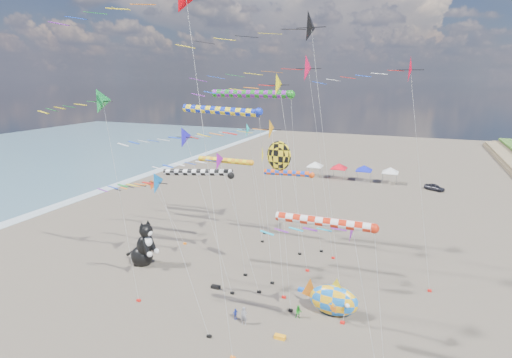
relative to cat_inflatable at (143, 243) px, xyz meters
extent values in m
cone|color=#701A8B|center=(23.84, -6.83, 7.10)|extent=(1.81, 1.94, 2.00)
cylinder|color=#B2B2B2|center=(24.70, -6.83, 2.23)|extent=(1.73, 0.02, 9.75)
cone|color=red|center=(25.77, 5.64, 18.30)|extent=(2.37, 2.54, 2.62)
cylinder|color=#B2B2B2|center=(27.57, 5.64, 7.83)|extent=(3.63, 0.02, 20.95)
cube|color=black|center=(29.38, 5.64, -2.55)|extent=(0.36, 0.24, 0.20)
cone|color=#EB4E17|center=(-1.87, 6.59, 4.35)|extent=(1.47, 1.58, 1.63)
cylinder|color=#B2B2B2|center=(-0.37, 6.59, 0.85)|extent=(3.03, 0.02, 7.01)
cube|color=black|center=(1.14, 6.59, -2.55)|extent=(0.36, 0.24, 0.20)
cone|color=blue|center=(9.65, -8.66, 9.50)|extent=(1.81, 1.94, 2.00)
cylinder|color=#B2B2B2|center=(11.25, -8.66, 3.43)|extent=(3.22, 0.02, 12.15)
cube|color=black|center=(12.85, -8.66, -2.55)|extent=(0.36, 0.24, 0.20)
cone|color=red|center=(15.72, 9.44, 18.55)|extent=(2.86, 3.06, 3.16)
cylinder|color=#B2B2B2|center=(17.46, 9.44, 7.95)|extent=(3.50, 0.02, 21.20)
cube|color=black|center=(19.19, 9.44, -2.55)|extent=(0.36, 0.24, 0.20)
cone|color=#16903B|center=(2.31, -6.40, 15.68)|extent=(2.14, 2.29, 2.36)
cylinder|color=#B2B2B2|center=(3.26, -6.40, 6.51)|extent=(1.92, 0.02, 18.32)
cube|color=black|center=(4.20, -6.40, -2.55)|extent=(0.36, 0.24, 0.20)
cone|color=orange|center=(14.97, -0.79, 13.14)|extent=(1.84, 1.97, 2.03)
cylinder|color=#B2B2B2|center=(15.77, -0.79, 5.25)|extent=(1.63, 0.02, 15.79)
cube|color=black|center=(16.57, -0.79, -2.55)|extent=(0.36, 0.24, 0.20)
cone|color=#15DEE2|center=(7.67, 13.53, 11.25)|extent=(1.76, 1.88, 1.94)
cylinder|color=#B2B2B2|center=(8.43, 13.53, 4.30)|extent=(1.55, 0.02, 13.89)
cube|color=black|center=(9.19, 13.53, -2.55)|extent=(0.36, 0.24, 0.20)
cone|color=black|center=(18.01, 1.42, 21.66)|extent=(2.62, 2.80, 2.89)
cylinder|color=#B2B2B2|center=(19.78, 1.42, 9.51)|extent=(3.56, 0.02, 24.31)
cube|color=black|center=(21.54, 1.42, -2.55)|extent=(0.36, 0.24, 0.20)
cylinder|color=#B2B2B2|center=(14.15, -10.26, 10.00)|extent=(3.10, 0.02, 25.29)
cube|color=black|center=(15.69, -10.26, -2.55)|extent=(0.36, 0.24, 0.20)
cone|color=#FEEB0B|center=(15.10, 5.30, 16.91)|extent=(2.36, 2.52, 2.60)
cylinder|color=#B2B2B2|center=(16.17, 5.30, 7.13)|extent=(2.16, 0.02, 19.55)
cube|color=black|center=(17.24, 5.30, -2.55)|extent=(0.36, 0.24, 0.20)
cone|color=#221AD4|center=(8.09, -1.95, 12.23)|extent=(2.00, 2.14, 2.20)
cylinder|color=#B2B2B2|center=(9.91, -1.95, 4.79)|extent=(3.67, 0.02, 14.88)
cube|color=black|center=(11.73, -1.95, -2.55)|extent=(0.36, 0.24, 0.20)
cone|color=purple|center=(10.95, -0.78, 10.34)|extent=(1.72, 1.84, 1.89)
cylinder|color=#B2B2B2|center=(12.50, -0.78, 3.85)|extent=(3.12, 0.02, 12.99)
cube|color=black|center=(14.05, -0.78, -2.55)|extent=(0.36, 0.24, 0.20)
cylinder|color=red|center=(21.60, -8.37, 8.32)|extent=(6.50, 0.62, 0.62)
sphere|color=red|center=(24.85, -8.37, 8.32)|extent=(0.66, 0.66, 0.66)
cylinder|color=#B2B2B2|center=(25.60, -8.37, 2.83)|extent=(1.52, 0.02, 10.96)
cylinder|color=orange|center=(4.82, 10.82, 7.53)|extent=(7.19, 0.69, 0.69)
sphere|color=orange|center=(8.41, 10.82, 7.53)|extent=(0.72, 0.72, 0.72)
cylinder|color=#B2B2B2|center=(9.16, 10.82, 2.44)|extent=(1.52, 0.02, 10.17)
cube|color=black|center=(9.91, 10.82, -2.55)|extent=(0.36, 0.24, 0.20)
cylinder|color=#1229B8|center=(9.28, 1.33, 14.53)|extent=(7.75, 0.73, 0.73)
sphere|color=#1229B8|center=(13.16, 1.33, 14.53)|extent=(0.77, 0.77, 0.77)
cylinder|color=#B2B2B2|center=(13.91, 1.33, 5.94)|extent=(1.52, 0.02, 17.17)
cube|color=black|center=(14.66, 1.33, -2.55)|extent=(0.36, 0.24, 0.20)
cylinder|color=#167D1C|center=(9.18, 9.04, 15.82)|extent=(9.29, 0.87, 0.87)
sphere|color=#167D1C|center=(13.83, 9.04, 15.82)|extent=(0.91, 0.91, 0.91)
cylinder|color=#B2B2B2|center=(14.58, 9.04, 6.59)|extent=(1.52, 0.02, 18.46)
cube|color=black|center=(15.33, 9.04, -2.55)|extent=(0.36, 0.24, 0.20)
cylinder|color=#EB4B10|center=(13.16, 10.71, 6.68)|extent=(5.73, 0.66, 0.66)
sphere|color=#EB4B10|center=(16.02, 10.71, 6.68)|extent=(0.69, 0.69, 0.69)
cylinder|color=#B2B2B2|center=(16.77, 10.71, 2.02)|extent=(1.52, 0.02, 9.33)
cube|color=black|center=(17.52, 10.71, -2.55)|extent=(0.36, 0.24, 0.20)
cylinder|color=black|center=(6.09, 1.88, 8.08)|extent=(7.70, 0.69, 0.69)
sphere|color=black|center=(9.95, 1.88, 8.08)|extent=(0.72, 0.72, 0.72)
cylinder|color=#B2B2B2|center=(10.70, 1.88, 2.72)|extent=(1.52, 0.02, 10.73)
cube|color=black|center=(11.45, 1.88, -2.55)|extent=(0.36, 0.24, 0.20)
ellipsoid|color=yellow|center=(15.84, -0.68, 10.95)|extent=(2.20, 0.40, 2.64)
cone|color=yellow|center=(14.34, -0.68, 10.95)|extent=(0.12, 1.80, 1.80)
cylinder|color=#B2B2B2|center=(16.84, -1.68, 4.15)|extent=(2.03, 2.03, 13.60)
cube|color=black|center=(17.84, -2.68, -2.55)|extent=(0.36, 0.24, 0.20)
ellipsoid|color=blue|center=(21.44, -1.80, -1.22)|extent=(4.58, 2.97, 2.84)
cone|color=orange|center=(18.98, -1.80, -1.22)|extent=(2.01, 0.77, 2.08)
cone|color=yellow|center=(21.63, -1.80, 0.20)|extent=(1.47, 0.57, 1.51)
cylinder|color=#B2B2B2|center=(22.51, -2.30, -2.17)|extent=(0.18, 1.03, 0.98)
cube|color=red|center=(22.44, -2.80, -2.55)|extent=(0.36, 0.24, 0.20)
imported|color=gray|center=(14.75, -6.03, -1.84)|extent=(0.62, 0.44, 1.60)
imported|color=#1C8E1F|center=(18.75, -3.44, -2.04)|extent=(0.68, 0.58, 1.20)
imported|color=#2031A0|center=(13.75, -5.60, -2.14)|extent=(0.51, 0.64, 1.01)
cube|color=black|center=(9.76, -1.60, -2.50)|extent=(0.90, 0.44, 0.30)
cube|color=blue|center=(17.90, 1.06, -2.50)|extent=(0.90, 0.44, 0.30)
cube|color=#FFA115|center=(18.17, -6.68, -2.50)|extent=(0.90, 0.44, 0.30)
cube|color=silver|center=(7.72, 47.12, -0.40)|extent=(3.00, 3.00, 0.15)
pyramid|color=silver|center=(7.72, 47.12, 0.65)|extent=(4.20, 4.20, 1.00)
cylinder|color=#999999|center=(6.42, 45.82, -1.55)|extent=(0.08, 0.08, 2.20)
cylinder|color=#999999|center=(9.02, 45.82, -1.55)|extent=(0.08, 0.08, 2.20)
cylinder|color=#999999|center=(6.42, 48.42, -1.55)|extent=(0.08, 0.08, 2.20)
cylinder|color=#999999|center=(9.02, 48.42, -1.55)|extent=(0.08, 0.08, 2.20)
cube|color=red|center=(12.72, 47.12, -0.40)|extent=(3.00, 3.00, 0.15)
pyramid|color=red|center=(12.72, 47.12, 0.65)|extent=(4.20, 4.20, 1.00)
cylinder|color=#999999|center=(11.42, 45.82, -1.55)|extent=(0.08, 0.08, 2.20)
cylinder|color=#999999|center=(14.02, 45.82, -1.55)|extent=(0.08, 0.08, 2.20)
cylinder|color=#999999|center=(11.42, 48.42, -1.55)|extent=(0.08, 0.08, 2.20)
cylinder|color=#999999|center=(14.02, 48.42, -1.55)|extent=(0.08, 0.08, 2.20)
cube|color=#131EC4|center=(17.72, 47.12, -0.40)|extent=(3.00, 3.00, 0.15)
pyramid|color=#131EC4|center=(17.72, 47.12, 0.65)|extent=(4.20, 4.20, 1.00)
cylinder|color=#999999|center=(16.42, 45.82, -1.55)|extent=(0.08, 0.08, 2.20)
cylinder|color=#999999|center=(19.02, 45.82, -1.55)|extent=(0.08, 0.08, 2.20)
cylinder|color=#999999|center=(16.42, 48.42, -1.55)|extent=(0.08, 0.08, 2.20)
cylinder|color=#999999|center=(19.02, 48.42, -1.55)|extent=(0.08, 0.08, 2.20)
cube|color=silver|center=(22.72, 47.12, -0.40)|extent=(3.00, 3.00, 0.15)
pyramid|color=silver|center=(22.72, 47.12, 0.65)|extent=(4.20, 4.20, 1.00)
cylinder|color=#999999|center=(21.42, 45.82, -1.55)|extent=(0.08, 0.08, 2.20)
cylinder|color=#999999|center=(24.02, 45.82, -1.55)|extent=(0.08, 0.08, 2.20)
cylinder|color=#999999|center=(21.42, 48.42, -1.55)|extent=(0.08, 0.08, 2.20)
cylinder|color=#999999|center=(24.02, 48.42, -1.55)|extent=(0.08, 0.08, 2.20)
imported|color=#26262D|center=(30.79, 45.12, -2.03)|extent=(3.88, 3.05, 1.24)
camera|label=1|loc=(26.77, -33.10, 17.53)|focal=28.00mm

